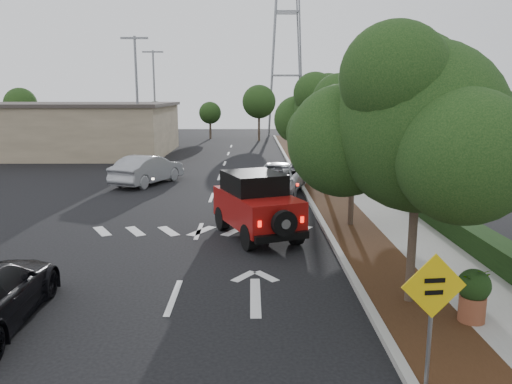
{
  "coord_description": "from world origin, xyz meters",
  "views": [
    {
      "loc": [
        1.9,
        -11.48,
        4.88
      ],
      "look_at": [
        2.04,
        3.0,
        2.03
      ],
      "focal_mm": 35.0,
      "sensor_mm": 36.0,
      "label": 1
    }
  ],
  "objects": [
    {
      "name": "curb",
      "position": [
        4.6,
        12.0,
        0.07
      ],
      "size": [
        0.2,
        70.0,
        0.15
      ],
      "primitive_type": "cube",
      "color": "#9E9B93",
      "rests_on": "ground"
    },
    {
      "name": "silver_sedan_oncoming",
      "position": [
        -3.8,
        15.75,
        0.8
      ],
      "size": [
        3.5,
        5.13,
        1.6
      ],
      "primitive_type": "imported",
      "rotation": [
        0.0,
        0.0,
        2.73
      ],
      "color": "#93959A",
      "rests_on": "ground"
    },
    {
      "name": "speed_hump_sign",
      "position": [
        4.8,
        -4.02,
        1.6
      ],
      "size": [
        1.08,
        0.13,
        2.31
      ],
      "rotation": [
        0.0,
        0.0,
        0.1
      ],
      "color": "slate",
      "rests_on": "ground"
    },
    {
      "name": "commercial_building",
      "position": [
        -16.0,
        30.0,
        2.0
      ],
      "size": [
        22.0,
        12.0,
        4.0
      ],
      "primitive_type": "cube",
      "color": "#85765C",
      "rests_on": "ground"
    },
    {
      "name": "light_pole_b",
      "position": [
        -7.5,
        38.0,
        0.0
      ],
      "size": [
        2.0,
        0.22,
        9.0
      ],
      "primitive_type": null,
      "color": "slate",
      "rests_on": "ground"
    },
    {
      "name": "silver_suv_ahead",
      "position": [
        3.2,
        13.3,
        0.72
      ],
      "size": [
        3.54,
        5.59,
        1.44
      ],
      "primitive_type": "imported",
      "rotation": [
        0.0,
        0.0,
        -0.24
      ],
      "color": "#ACAEB4",
      "rests_on": "ground"
    },
    {
      "name": "planting_strip",
      "position": [
        5.6,
        12.0,
        0.06
      ],
      "size": [
        1.8,
        70.0,
        0.12
      ],
      "primitive_type": "cube",
      "color": "black",
      "rests_on": "ground"
    },
    {
      "name": "street_tree_near",
      "position": [
        5.6,
        -0.5,
        0.0
      ],
      "size": [
        3.8,
        3.8,
        5.92
      ],
      "primitive_type": null,
      "color": "black",
      "rests_on": "ground"
    },
    {
      "name": "street_tree_mid",
      "position": [
        5.6,
        6.5,
        0.0
      ],
      "size": [
        3.2,
        3.2,
        5.32
      ],
      "primitive_type": null,
      "color": "black",
      "rests_on": "ground"
    },
    {
      "name": "red_jeep",
      "position": [
        2.03,
        5.47,
        1.12
      ],
      "size": [
        3.24,
        4.52,
        2.21
      ],
      "rotation": [
        0.0,
        0.0,
        0.38
      ],
      "color": "black",
      "rests_on": "ground"
    },
    {
      "name": "hedge",
      "position": [
        8.9,
        12.0,
        0.4
      ],
      "size": [
        0.8,
        70.0,
        0.8
      ],
      "primitive_type": "cube",
      "color": "black",
      "rests_on": "ground"
    },
    {
      "name": "parked_suv",
      "position": [
        -7.9,
        26.72,
        0.71
      ],
      "size": [
        4.52,
        3.19,
        1.43
      ],
      "primitive_type": "imported",
      "rotation": [
        0.0,
        0.0,
        1.17
      ],
      "color": "#B6B8BF",
      "rests_on": "ground"
    },
    {
      "name": "sidewalk",
      "position": [
        7.5,
        12.0,
        0.06
      ],
      "size": [
        2.0,
        70.0,
        0.12
      ],
      "primitive_type": "cube",
      "color": "gray",
      "rests_on": "ground"
    },
    {
      "name": "ground",
      "position": [
        0.0,
        0.0,
        0.0
      ],
      "size": [
        120.0,
        120.0,
        0.0
      ],
      "primitive_type": "plane",
      "color": "black",
      "rests_on": "ground"
    },
    {
      "name": "transmission_tower",
      "position": [
        6.0,
        48.0,
        0.0
      ],
      "size": [
        7.0,
        4.0,
        28.0
      ],
      "primitive_type": null,
      "color": "slate",
      "rests_on": "ground"
    },
    {
      "name": "street_tree_far",
      "position": [
        5.6,
        13.0,
        0.0
      ],
      "size": [
        3.4,
        3.4,
        5.62
      ],
      "primitive_type": null,
      "color": "black",
      "rests_on": "ground"
    },
    {
      "name": "terracotta_planter",
      "position": [
        6.6,
        -1.59,
        0.82
      ],
      "size": [
        0.69,
        0.69,
        1.21
      ],
      "rotation": [
        0.0,
        0.0,
        0.01
      ],
      "color": "brown",
      "rests_on": "ground"
    },
    {
      "name": "light_pole_a",
      "position": [
        -6.5,
        26.0,
        0.0
      ],
      "size": [
        2.0,
        0.22,
        9.0
      ],
      "primitive_type": null,
      "color": "slate",
      "rests_on": "ground"
    }
  ]
}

